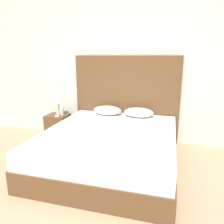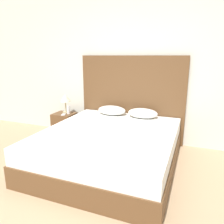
{
  "view_description": "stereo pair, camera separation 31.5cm",
  "coord_description": "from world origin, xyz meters",
  "views": [
    {
      "loc": [
        0.88,
        -1.5,
        1.56
      ],
      "look_at": [
        0.07,
        1.45,
        0.77
      ],
      "focal_mm": 35.0,
      "sensor_mm": 36.0,
      "label": 1
    },
    {
      "loc": [
        1.18,
        -1.4,
        1.56
      ],
      "look_at": [
        0.07,
        1.45,
        0.77
      ],
      "focal_mm": 35.0,
      "sensor_mm": 36.0,
      "label": 2
    }
  ],
  "objects": [
    {
      "name": "wall_back",
      "position": [
        0.0,
        2.49,
        1.35
      ],
      "size": [
        10.0,
        0.06,
        2.7
      ],
      "color": "silver",
      "rests_on": "ground_plane"
    },
    {
      "name": "bed",
      "position": [
        0.07,
        1.34,
        0.26
      ],
      "size": [
        1.85,
        2.09,
        0.52
      ],
      "color": "brown",
      "rests_on": "ground_plane"
    },
    {
      "name": "headboard",
      "position": [
        0.07,
        2.41,
        0.78
      ],
      "size": [
        1.94,
        0.05,
        1.56
      ],
      "color": "brown",
      "rests_on": "ground_plane"
    },
    {
      "name": "pillow_left",
      "position": [
        -0.21,
        2.17,
        0.6
      ],
      "size": [
        0.51,
        0.33,
        0.16
      ],
      "color": "white",
      "rests_on": "bed"
    },
    {
      "name": "pillow_right",
      "position": [
        0.36,
        2.17,
        0.6
      ],
      "size": [
        0.51,
        0.33,
        0.16
      ],
      "color": "white",
      "rests_on": "bed"
    },
    {
      "name": "phone_on_bed",
      "position": [
        -0.21,
        1.61,
        0.52
      ],
      "size": [
        0.12,
        0.16,
        0.01
      ],
      "color": "#B7B7BC",
      "rests_on": "bed"
    },
    {
      "name": "nightstand",
      "position": [
        -1.2,
        2.12,
        0.23
      ],
      "size": [
        0.4,
        0.36,
        0.46
      ],
      "color": "brown",
      "rests_on": "ground_plane"
    },
    {
      "name": "table_lamp",
      "position": [
        -1.2,
        2.19,
        0.74
      ],
      "size": [
        0.2,
        0.2,
        0.38
      ],
      "color": "tan",
      "rests_on": "nightstand"
    },
    {
      "name": "phone_on_nightstand",
      "position": [
        -1.15,
        2.03,
        0.46
      ],
      "size": [
        0.12,
        0.17,
        0.01
      ],
      "color": "#B7B7BC",
      "rests_on": "nightstand"
    },
    {
      "name": "toiletry_bottle",
      "position": [
        -1.1,
        2.12,
        0.54
      ],
      "size": [
        0.06,
        0.06,
        0.16
      ],
      "color": "silver",
      "rests_on": "nightstand"
    }
  ]
}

